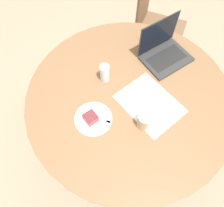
{
  "coord_description": "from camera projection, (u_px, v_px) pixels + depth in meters",
  "views": [
    {
      "loc": [
        -0.14,
        0.71,
        1.93
      ],
      "look_at": [
        0.07,
        0.12,
        0.78
      ],
      "focal_mm": 35.0,
      "sensor_mm": 36.0,
      "label": 1
    }
  ],
  "objects": [
    {
      "name": "cake_slice",
      "position": [
        91.0,
        118.0,
        1.27
      ],
      "size": [
        0.1,
        0.1,
        0.05
      ],
      "rotation": [
        0.0,
        0.0,
        4.14
      ],
      "color": "#B74C51",
      "rests_on": "plate"
    },
    {
      "name": "chair",
      "position": [
        154.0,
        25.0,
        2.05
      ],
      "size": [
        0.43,
        0.43,
        0.97
      ],
      "rotation": [
        0.0,
        0.0,
        7.83
      ],
      "color": "brown",
      "rests_on": "ground_plane"
    },
    {
      "name": "plate",
      "position": [
        93.0,
        119.0,
        1.3
      ],
      "size": [
        0.22,
        0.22,
        0.01
      ],
      "color": "white",
      "rests_on": "dining_table"
    },
    {
      "name": "water_glass",
      "position": [
        105.0,
        73.0,
        1.39
      ],
      "size": [
        0.06,
        0.06,
        0.13
      ],
      "color": "silver",
      "rests_on": "dining_table"
    },
    {
      "name": "dining_table",
      "position": [
        128.0,
        105.0,
        1.5
      ],
      "size": [
        1.32,
        1.32,
        0.74
      ],
      "color": "brown",
      "rests_on": "ground_plane"
    },
    {
      "name": "paper_document",
      "position": [
        150.0,
        104.0,
        1.35
      ],
      "size": [
        0.47,
        0.44,
        0.0
      ],
      "rotation": [
        0.0,
        0.0,
        -0.53
      ],
      "color": "white",
      "rests_on": "dining_table"
    },
    {
      "name": "ground_plane",
      "position": [
        124.0,
        136.0,
        2.04
      ],
      "size": [
        12.0,
        12.0,
        0.0
      ],
      "primitive_type": "plane",
      "color": "gray"
    },
    {
      "name": "coffee_glass",
      "position": [
        144.0,
        121.0,
        1.24
      ],
      "size": [
        0.08,
        0.08,
        0.1
      ],
      "color": "#C6AD89",
      "rests_on": "dining_table"
    },
    {
      "name": "laptop",
      "position": [
        164.0,
        52.0,
        1.5
      ],
      "size": [
        0.38,
        0.4,
        0.26
      ],
      "rotation": [
        0.0,
        0.0,
        7.23
      ],
      "color": "#2D2D2D",
      "rests_on": "dining_table"
    },
    {
      "name": "fork",
      "position": [
        100.0,
        119.0,
        1.29
      ],
      "size": [
        0.17,
        0.03,
        0.0
      ],
      "rotation": [
        0.0,
        0.0,
        3.18
      ],
      "color": "silver",
      "rests_on": "plate"
    }
  ]
}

